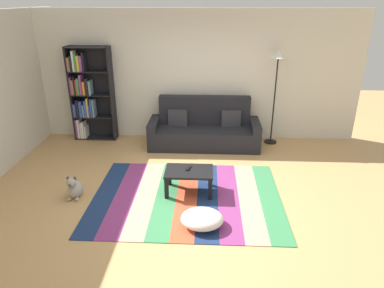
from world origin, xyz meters
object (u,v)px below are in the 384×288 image
object	(u,v)px
pouf	(202,219)
tv_remote	(189,168)
bookshelf	(87,94)
standing_lamp	(277,67)
dog	(75,188)
couch	(204,130)
coffee_table	(189,174)

from	to	relation	value
pouf	tv_remote	distance (m)	1.02
bookshelf	standing_lamp	size ratio (longest dim) A/B	1.03
dog	standing_lamp	xyz separation A→B (m)	(3.40, 2.41, 1.45)
standing_lamp	bookshelf	bearing A→B (deg)	179.00
standing_lamp	tv_remote	bearing A→B (deg)	-128.04
bookshelf	dog	world-z (taller)	bookshelf
couch	dog	distance (m)	2.95
pouf	standing_lamp	world-z (taller)	standing_lamp
couch	bookshelf	distance (m)	2.59
couch	coffee_table	world-z (taller)	couch
bookshelf	dog	size ratio (longest dim) A/B	4.99
bookshelf	pouf	bearing A→B (deg)	-51.25
couch	standing_lamp	size ratio (longest dim) A/B	1.17
pouf	tv_remote	size ratio (longest dim) A/B	3.87
coffee_table	standing_lamp	world-z (taller)	standing_lamp
bookshelf	coffee_table	world-z (taller)	bookshelf
coffee_table	tv_remote	bearing A→B (deg)	100.84
standing_lamp	tv_remote	size ratio (longest dim) A/B	12.89
tv_remote	dog	bearing A→B (deg)	-156.02
pouf	dog	world-z (taller)	dog
couch	coffee_table	distance (m)	1.96
coffee_table	dog	xyz separation A→B (m)	(-1.76, -0.24, -0.16)
coffee_table	dog	world-z (taller)	dog
couch	pouf	xyz separation A→B (m)	(0.02, -2.85, -0.22)
bookshelf	dog	xyz separation A→B (m)	(0.53, -2.47, -0.83)
coffee_table	pouf	distance (m)	0.95
pouf	standing_lamp	distance (m)	3.69
dog	pouf	bearing A→B (deg)	-18.30
couch	dog	world-z (taller)	couch
bookshelf	tv_remote	size ratio (longest dim) A/B	13.23
couch	pouf	distance (m)	2.86
couch	standing_lamp	bearing A→B (deg)	8.50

